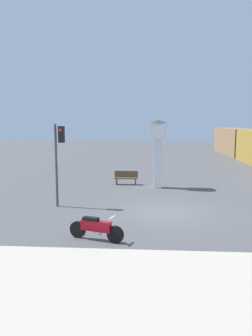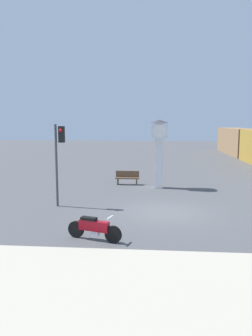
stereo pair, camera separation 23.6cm
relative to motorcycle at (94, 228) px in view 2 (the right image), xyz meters
name	(u,v)px [view 2 (the right image)]	position (x,y,z in m)	size (l,w,h in m)	color
ground_plane	(164,212)	(2.63, 3.94, -0.45)	(120.00, 120.00, 0.00)	#4C4C4F
sidewalk_strip	(175,303)	(2.63, -4.00, -0.40)	(36.00, 6.00, 0.10)	#B2A893
motorcycle	(94,228)	(0.00, 0.00, 0.00)	(2.06, 0.78, 0.93)	black
clock_tower	(159,143)	(2.45, 9.77, 2.46)	(1.19, 1.19, 4.36)	white
traffic_light	(59,150)	(-2.56, 4.61, 2.39)	(0.50, 0.35, 4.12)	#47474C
bench	(127,177)	(0.35, 10.71, 0.04)	(1.60, 0.44, 0.92)	brown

